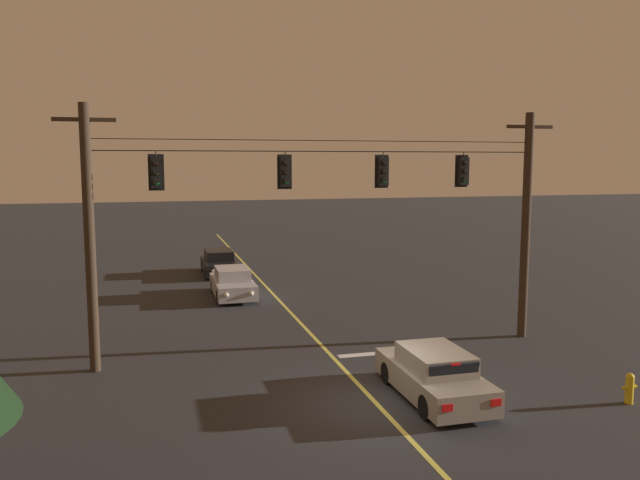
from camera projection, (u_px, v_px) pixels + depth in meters
The scene contains 12 objects.
ground_plane at pixel (376, 403), 16.88m from camera, with size 180.00×180.00×0.00m, color #28282B.
lane_centre_stripe at pixel (290, 312), 27.20m from camera, with size 0.14×60.00×0.01m, color #D1C64C.
stop_bar_paint at pixel (386, 353), 21.38m from camera, with size 3.40×0.36×0.01m, color silver.
signal_span_assembly at pixel (328, 228), 20.93m from camera, with size 16.74×0.32×8.16m.
traffic_light_leftmost at pixel (156, 172), 19.27m from camera, with size 0.48×0.41×1.22m.
traffic_light_left_inner at pixel (286, 172), 20.32m from camera, with size 0.48×0.41×1.22m.
traffic_light_centre at pixel (383, 171), 21.18m from camera, with size 0.48×0.41×1.22m.
traffic_light_right_inner at pixel (464, 171), 21.96m from camera, with size 0.48×0.41×1.22m.
car_waiting_near_lane at pixel (434, 375), 17.21m from camera, with size 1.80×4.33×1.39m.
car_oncoming_lead at pixel (233, 283), 30.13m from camera, with size 1.80×4.42×1.39m.
car_oncoming_trailing at pixel (219, 263), 36.16m from camera, with size 1.80×4.42×1.39m.
fire_hydrant at pixel (629, 388), 16.83m from camera, with size 0.44×0.22×0.84m.
Camera 1 is at (-5.69, -15.25, 6.43)m, focal length 35.45 mm.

